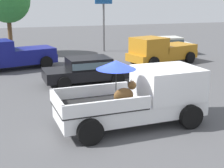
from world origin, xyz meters
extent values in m
plane|color=#4C4C4F|center=(0.00, 0.00, 0.00)|extent=(80.00, 80.00, 0.00)
cylinder|color=black|center=(1.70, 1.07, 0.40)|extent=(0.81, 0.32, 0.80)
cylinder|color=black|center=(1.80, -0.89, 0.40)|extent=(0.81, 0.32, 0.80)
cylinder|color=black|center=(-1.80, 0.89, 0.40)|extent=(0.81, 0.32, 0.80)
cylinder|color=black|center=(-1.70, -1.07, 0.40)|extent=(0.81, 0.32, 0.80)
cube|color=white|center=(0.00, 0.00, 0.57)|extent=(5.08, 2.04, 0.50)
cube|color=white|center=(1.40, 0.07, 1.36)|extent=(2.19, 1.96, 1.08)
cube|color=#4C606B|center=(2.40, 0.12, 1.56)|extent=(0.14, 1.72, 0.64)
cube|color=black|center=(-1.15, -0.06, 0.85)|extent=(2.89, 1.98, 0.06)
cube|color=white|center=(-1.19, 0.86, 1.08)|extent=(2.80, 0.24, 0.40)
cube|color=white|center=(-1.10, -0.98, 1.08)|extent=(2.80, 0.24, 0.40)
cube|color=white|center=(-2.50, -0.12, 1.08)|extent=(0.19, 1.84, 0.40)
ellipsoid|color=brown|center=(-0.35, -0.22, 1.14)|extent=(0.69, 0.35, 0.52)
sphere|color=brown|center=(-0.05, -0.21, 1.46)|extent=(0.29, 0.29, 0.28)
cone|color=brown|center=(-0.05, -0.13, 1.60)|extent=(0.09, 0.09, 0.12)
cone|color=brown|center=(-0.04, -0.29, 1.60)|extent=(0.09, 0.09, 0.12)
cylinder|color=black|center=(-0.56, -0.08, 1.47)|extent=(0.03, 0.03, 1.17)
cone|color=#1E33B7|center=(-0.56, -0.08, 2.15)|extent=(1.36, 1.36, 0.28)
cylinder|color=black|center=(4.60, 7.93, 0.38)|extent=(0.80, 0.46, 0.76)
cylinder|color=black|center=(4.07, 9.76, 0.38)|extent=(0.80, 0.46, 0.76)
cylinder|color=black|center=(7.67, 8.83, 0.38)|extent=(0.80, 0.46, 0.76)
cylinder|color=black|center=(7.14, 10.65, 0.38)|extent=(0.80, 0.46, 0.76)
cube|color=#B27219|center=(5.87, 9.29, 0.55)|extent=(5.11, 3.07, 0.50)
cube|color=#B27219|center=(4.72, 8.96, 1.30)|extent=(2.33, 2.26, 1.00)
cube|color=#B27219|center=(6.83, 9.57, 1.00)|extent=(3.10, 2.48, 0.40)
cylinder|color=black|center=(-1.63, 10.14, 0.38)|extent=(0.80, 0.44, 0.76)
cylinder|color=black|center=(-2.09, 11.98, 0.38)|extent=(0.80, 0.44, 0.76)
cube|color=navy|center=(-3.41, 10.67, 0.55)|extent=(5.09, 2.90, 0.50)
cube|color=navy|center=(-2.44, 10.91, 1.00)|extent=(3.05, 2.40, 0.40)
cylinder|color=black|center=(6.33, 11.70, 0.33)|extent=(0.67, 0.26, 0.66)
cylinder|color=black|center=(6.44, 13.46, 0.33)|extent=(0.67, 0.26, 0.66)
cylinder|color=black|center=(9.02, 11.52, 0.33)|extent=(0.67, 0.26, 0.66)
cylinder|color=black|center=(9.14, 13.28, 0.33)|extent=(0.67, 0.26, 0.66)
cube|color=silver|center=(7.73, 12.49, 0.55)|extent=(4.41, 2.04, 0.52)
cube|color=silver|center=(7.83, 12.48, 1.05)|extent=(2.20, 1.74, 0.56)
cube|color=#4C606B|center=(7.83, 12.48, 1.05)|extent=(2.15, 1.81, 0.32)
cylinder|color=black|center=(-1.42, 4.92, 0.33)|extent=(0.67, 0.25, 0.66)
cylinder|color=black|center=(-1.49, 6.67, 0.33)|extent=(0.67, 0.25, 0.66)
cylinder|color=black|center=(1.27, 5.02, 0.33)|extent=(0.67, 0.25, 0.66)
cylinder|color=black|center=(1.21, 6.78, 0.33)|extent=(0.67, 0.25, 0.66)
cube|color=black|center=(-0.11, 5.85, 0.55)|extent=(4.37, 1.93, 0.52)
cube|color=black|center=(-0.01, 5.85, 1.05)|extent=(2.16, 1.68, 0.56)
cube|color=#4C606B|center=(-0.01, 5.85, 1.05)|extent=(2.10, 1.76, 0.32)
cylinder|color=#59595B|center=(3.66, 15.43, 1.88)|extent=(0.16, 0.16, 3.77)
cylinder|color=brown|center=(-3.57, 16.25, 1.45)|extent=(0.32, 0.32, 2.89)
sphere|color=#2D7A33|center=(-3.57, 16.25, 4.07)|extent=(3.36, 3.36, 3.36)
camera|label=1|loc=(-3.80, -9.59, 4.21)|focal=51.42mm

